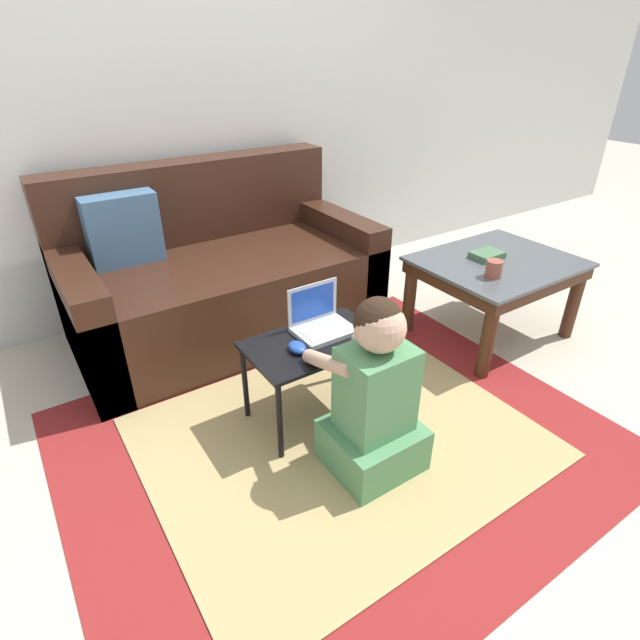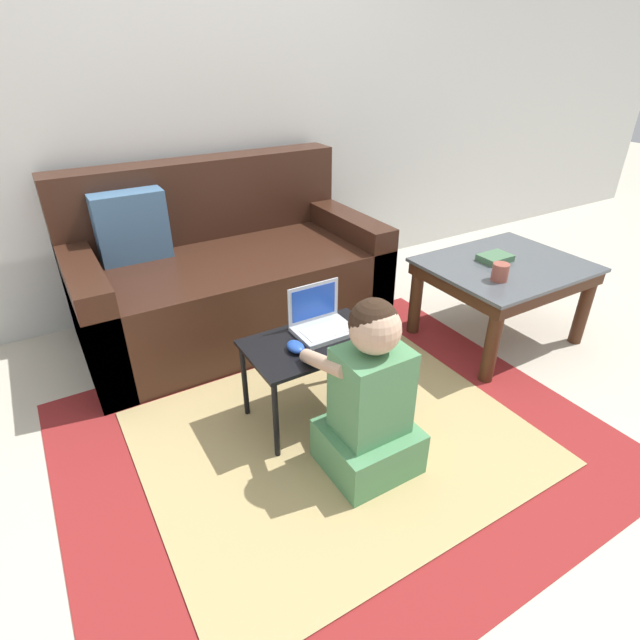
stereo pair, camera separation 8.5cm
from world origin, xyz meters
name	(u,v)px [view 1 (the left image)]	position (x,y,z in m)	size (l,w,h in m)	color
ground_plane	(364,430)	(0.00, 0.00, 0.00)	(16.00, 16.00, 0.00)	beige
wall_back	(191,91)	(0.00, 1.66, 1.25)	(9.00, 0.06, 2.50)	silver
area_rug	(339,437)	(-0.12, 0.02, 0.00)	(2.18, 1.81, 0.01)	maroon
couch	(219,278)	(-0.14, 1.18, 0.32)	(1.65, 0.90, 0.92)	#381E14
coffee_table	(496,272)	(1.11, 0.27, 0.38)	(0.83, 0.67, 0.46)	#4C5156
laptop_desk	(314,351)	(-0.12, 0.21, 0.34)	(0.58, 0.36, 0.39)	black
laptop	(321,324)	(-0.05, 0.27, 0.43)	(0.25, 0.19, 0.20)	#B7BCC6
computer_mouse	(297,347)	(-0.22, 0.18, 0.41)	(0.07, 0.10, 0.04)	#234CB2
person_seated	(374,399)	(-0.10, -0.17, 0.33)	(0.34, 0.45, 0.75)	#518E5B
cup_on_table	(494,269)	(0.91, 0.14, 0.50)	(0.08, 0.08, 0.09)	#994C3D
book_on_table	(487,255)	(1.08, 0.33, 0.47)	(0.17, 0.12, 0.03)	#47704C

